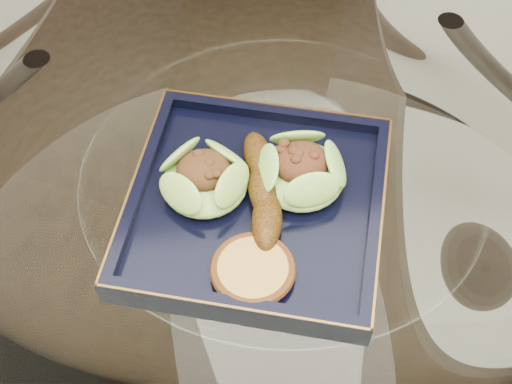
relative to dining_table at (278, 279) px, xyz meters
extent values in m
cylinder|color=white|center=(0.00, 0.00, 0.16)|extent=(1.10, 1.10, 0.01)
torus|color=black|center=(0.00, 0.00, 0.16)|extent=(1.13, 1.13, 0.02)
cylinder|color=black|center=(0.28, 0.28, -0.22)|extent=(0.04, 0.04, 0.75)
cylinder|color=black|center=(-0.28, 0.28, -0.22)|extent=(0.04, 0.04, 0.75)
cube|color=#331F11|center=(-0.03, 0.35, -0.15)|extent=(0.48, 0.48, 0.04)
cylinder|color=#331F11|center=(-0.24, 0.23, -0.39)|extent=(0.03, 0.03, 0.43)
cylinder|color=#331F11|center=(0.10, 0.15, -0.39)|extent=(0.03, 0.03, 0.43)
cylinder|color=#331F11|center=(-0.16, 0.56, -0.39)|extent=(0.03, 0.03, 0.43)
cylinder|color=#331F11|center=(0.17, 0.48, -0.39)|extent=(0.03, 0.03, 0.43)
cube|color=black|center=(-0.03, -0.01, 0.17)|extent=(0.34, 0.34, 0.02)
ellipsoid|color=#6AAA31|center=(-0.08, 0.02, 0.20)|extent=(0.12, 0.12, 0.03)
ellipsoid|color=olive|center=(0.02, 0.01, 0.20)|extent=(0.13, 0.13, 0.03)
ellipsoid|color=#583309|center=(-0.02, 0.00, 0.20)|extent=(0.04, 0.15, 0.03)
cylinder|color=gold|center=(-0.04, -0.09, 0.19)|extent=(0.09, 0.09, 0.01)
camera|label=1|loc=(-0.09, -0.45, 0.81)|focal=50.00mm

